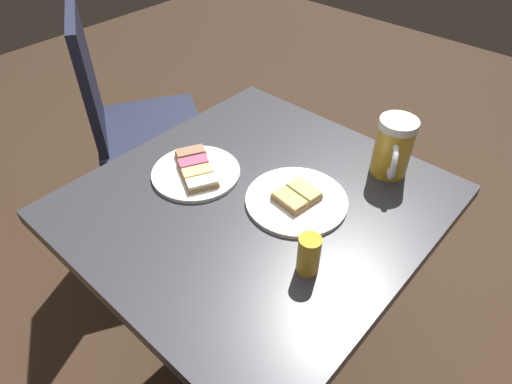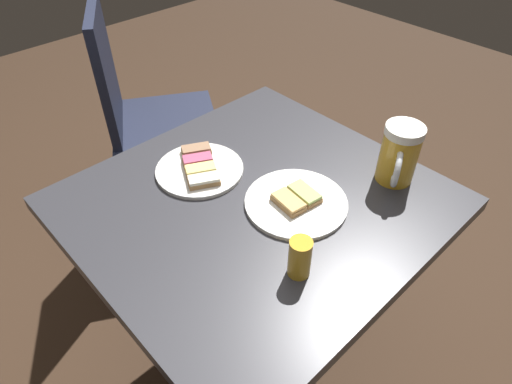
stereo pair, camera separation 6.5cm
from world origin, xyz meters
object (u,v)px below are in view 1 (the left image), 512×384
plate_near (196,171)px  beer_mug (393,148)px  cafe_chair (129,119)px  plate_far (296,199)px  beer_glass_small (309,255)px

plate_near → beer_mug: 0.49m
beer_mug → cafe_chair: bearing=9.5°
plate_far → beer_glass_small: bearing=134.2°
plate_far → beer_glass_small: beer_glass_small is taller
plate_far → beer_glass_small: size_ratio=2.71×
beer_mug → plate_far: bearing=67.0°
beer_glass_small → plate_near: bearing=-8.1°
beer_mug → beer_glass_small: (-0.04, 0.39, -0.03)m
beer_mug → cafe_chair: (0.92, 0.15, -0.23)m
plate_far → beer_mug: (-0.10, -0.24, 0.07)m
cafe_chair → beer_glass_small: bearing=16.9°
plate_near → plate_far: (-0.25, -0.09, -0.00)m
beer_glass_small → cafe_chair: bearing=-13.5°
plate_far → beer_mug: bearing=-113.0°
cafe_chair → plate_far: bearing=24.3°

